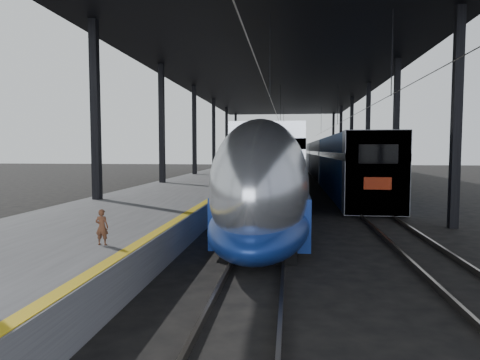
# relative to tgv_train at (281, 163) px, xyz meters

# --- Properties ---
(ground) EXTENTS (160.00, 160.00, 0.00)m
(ground) POSITION_rel_tgv_train_xyz_m (-2.00, -27.22, -2.02)
(ground) COLOR black
(ground) RESTS_ON ground
(platform) EXTENTS (6.00, 80.00, 1.00)m
(platform) POSITION_rel_tgv_train_xyz_m (-5.50, -7.22, -1.52)
(platform) COLOR #4C4C4F
(platform) RESTS_ON ground
(yellow_strip) EXTENTS (0.30, 80.00, 0.01)m
(yellow_strip) POSITION_rel_tgv_train_xyz_m (-2.70, -7.22, -1.01)
(yellow_strip) COLOR gold
(yellow_strip) RESTS_ON platform
(rails) EXTENTS (6.52, 80.00, 0.16)m
(rails) POSITION_rel_tgv_train_xyz_m (2.50, -7.22, -1.94)
(rails) COLOR slate
(rails) RESTS_ON ground
(canopy) EXTENTS (18.00, 75.00, 9.47)m
(canopy) POSITION_rel_tgv_train_xyz_m (-0.10, -7.22, 7.10)
(canopy) COLOR black
(canopy) RESTS_ON ground
(tgv_train) EXTENTS (3.01, 65.20, 4.32)m
(tgv_train) POSITION_rel_tgv_train_xyz_m (0.00, 0.00, 0.00)
(tgv_train) COLOR #ACAFB3
(tgv_train) RESTS_ON ground
(second_train) EXTENTS (3.04, 56.05, 4.19)m
(second_train) POSITION_rel_tgv_train_xyz_m (5.00, 7.40, 0.10)
(second_train) COLOR navy
(second_train) RESTS_ON ground
(child) EXTENTS (0.31, 0.21, 0.85)m
(child) POSITION_rel_tgv_train_xyz_m (-3.51, -31.13, -0.59)
(child) COLOR #522D1B
(child) RESTS_ON platform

